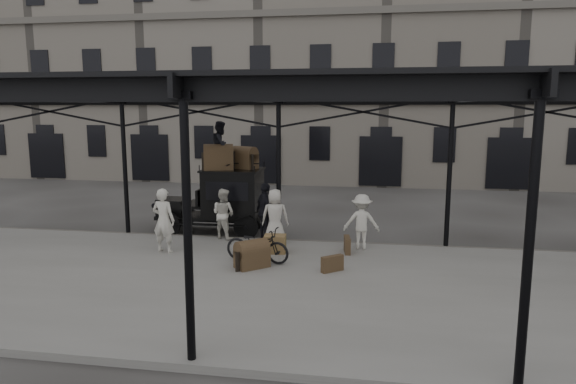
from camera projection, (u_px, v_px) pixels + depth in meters
The scene contains 18 objects.
ground at pixel (266, 262), 13.98m from camera, with size 120.00×120.00×0.00m, color #383533.
platform at pixel (248, 284), 12.02m from camera, with size 28.00×8.00×0.15m, color slate.
canopy at pixel (248, 89), 11.56m from camera, with size 22.50×9.00×4.74m.
building_frontage at pixel (327, 59), 30.37m from camera, with size 64.00×8.00×14.00m, color slate.
taxi at pixel (224, 198), 17.09m from camera, with size 3.65×1.55×2.18m.
porter_left at pixel (164, 220), 14.34m from camera, with size 0.66×0.43×1.82m, color beige.
porter_midleft at pixel (223, 214), 15.86m from camera, with size 0.76×0.59×1.57m, color silver.
porter_centre at pixel (275, 216), 15.27m from camera, with size 0.80×0.52×1.65m, color beige.
porter_official at pixel (265, 212), 15.63m from camera, with size 1.04×0.43×1.78m, color black.
porter_right at pixel (362, 222), 14.70m from camera, with size 1.03×0.59×1.59m, color beige.
bicycle at pixel (257, 245), 13.47m from camera, with size 0.62×1.77×0.93m, color black.
porter_roof at pixel (221, 145), 16.71m from camera, with size 0.76×0.59×1.56m, color black.
steamer_trunk_roof_near at pixel (219, 159), 16.64m from camera, with size 0.94×0.58×0.69m, color #4F3B24, non-canonical shape.
steamer_trunk_roof_far at pixel (244, 159), 16.97m from camera, with size 0.83×0.51×0.61m, color #4F3B24, non-canonical shape.
steamer_trunk_platform at pixel (252, 256), 13.03m from camera, with size 0.82×0.50×0.60m, color #4F3B24, non-canonical shape.
wicker_hamper at pixel (275, 244), 14.37m from camera, with size 0.60×0.45×0.50m, color brown.
suitcase_upright at pixel (347, 245), 14.37m from camera, with size 0.15×0.60×0.45m, color #4F3B24.
suitcase_flat at pixel (332, 264), 12.71m from camera, with size 0.60×0.15×0.40m, color #4F3B24.
Camera 1 is at (2.81, -13.20, 4.17)m, focal length 32.00 mm.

